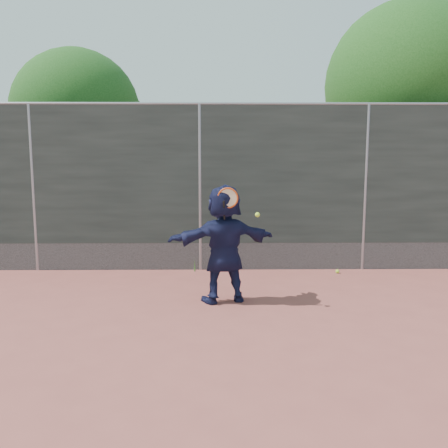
{
  "coord_description": "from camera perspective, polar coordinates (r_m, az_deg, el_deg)",
  "views": [
    {
      "loc": [
        0.32,
        -5.5,
        2.22
      ],
      "look_at": [
        0.41,
        1.57,
        1.14
      ],
      "focal_mm": 40.0,
      "sensor_mm": 36.0,
      "label": 1
    }
  ],
  "objects": [
    {
      "name": "ground",
      "position": [
        5.94,
        -3.88,
        -13.31
      ],
      "size": [
        80.0,
        80.0,
        0.0
      ],
      "primitive_type": "plane",
      "color": "#9E4C42",
      "rests_on": "ground"
    },
    {
      "name": "player",
      "position": [
        7.2,
        -0.0,
        -2.25
      ],
      "size": [
        1.67,
        0.91,
        1.72
      ],
      "primitive_type": "imported",
      "rotation": [
        0.0,
        0.0,
        3.41
      ],
      "color": "#161A3D",
      "rests_on": "ground"
    },
    {
      "name": "ball_ground",
      "position": [
        9.21,
        12.84,
        -5.3
      ],
      "size": [
        0.07,
        0.07,
        0.07
      ],
      "primitive_type": "sphere",
      "color": "#BFF135",
      "rests_on": "ground"
    },
    {
      "name": "fence",
      "position": [
        9.03,
        -2.77,
        4.59
      ],
      "size": [
        20.0,
        0.06,
        3.03
      ],
      "color": "#38423D",
      "rests_on": "ground"
    },
    {
      "name": "swing_action",
      "position": [
        6.91,
        0.75,
        2.65
      ],
      "size": [
        0.59,
        0.19,
        0.51
      ],
      "color": "#CD4513",
      "rests_on": "ground"
    },
    {
      "name": "tree_right",
      "position": [
        12.14,
        21.01,
        14.1
      ],
      "size": [
        3.78,
        3.6,
        5.39
      ],
      "color": "#382314",
      "rests_on": "ground"
    },
    {
      "name": "tree_left",
      "position": [
        12.48,
        -15.76,
        11.64
      ],
      "size": [
        3.15,
        3.0,
        4.53
      ],
      "color": "#382314",
      "rests_on": "ground"
    },
    {
      "name": "weed_clump",
      "position": [
        9.13,
        -0.88,
        -4.56
      ],
      "size": [
        0.68,
        0.07,
        0.3
      ],
      "color": "#387226",
      "rests_on": "ground"
    }
  ]
}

